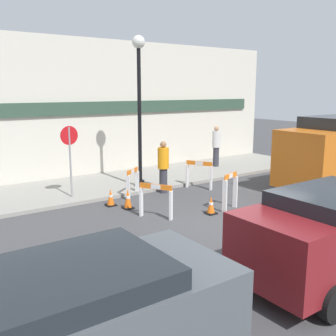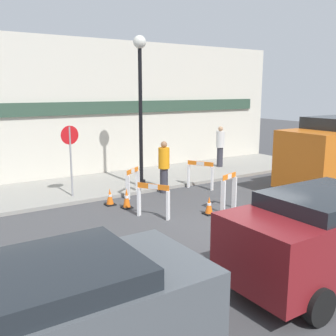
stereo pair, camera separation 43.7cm
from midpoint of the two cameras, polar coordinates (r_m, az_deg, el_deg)
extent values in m
plane|color=#424244|center=(10.25, 9.47, -8.94)|extent=(60.00, 60.00, 0.00)
cube|color=gray|center=(15.11, -7.33, -2.03)|extent=(18.00, 3.47, 0.11)
cube|color=beige|center=(16.35, -10.59, 8.43)|extent=(18.00, 0.12, 5.50)
cube|color=#2D4738|center=(16.25, -10.43, 8.59)|extent=(16.20, 0.10, 0.50)
cylinder|color=black|center=(14.05, -4.91, -2.25)|extent=(0.29, 0.29, 0.24)
cylinder|color=black|center=(13.69, -5.07, 7.03)|extent=(0.13, 0.13, 4.79)
sphere|color=silver|center=(13.74, -5.26, 17.77)|extent=(0.44, 0.44, 0.44)
cylinder|color=gray|center=(12.91, -14.92, 0.78)|extent=(0.06, 0.06, 2.26)
cylinder|color=red|center=(12.78, -15.11, 4.57)|extent=(0.60, 0.09, 0.60)
cube|color=white|center=(11.49, 7.15, -4.11)|extent=(0.10, 0.14, 0.96)
cube|color=white|center=(12.04, 8.70, -3.44)|extent=(0.10, 0.14, 0.96)
cube|color=orange|center=(11.63, 8.02, -1.12)|extent=(0.68, 0.24, 0.15)
cube|color=white|center=(11.63, 8.02, -1.12)|extent=(0.21, 0.09, 0.14)
cube|color=white|center=(14.00, 5.39, -1.49)|extent=(0.14, 0.12, 0.86)
cube|color=white|center=(14.34, 1.92, -1.14)|extent=(0.14, 0.12, 0.86)
cube|color=orange|center=(14.06, 3.66, 0.69)|extent=(0.50, 0.87, 0.15)
cube|color=white|center=(14.06, 3.66, 0.69)|extent=(0.17, 0.27, 0.14)
cube|color=white|center=(13.43, -5.43, -2.15)|extent=(0.13, 0.14, 0.81)
cube|color=white|center=(12.77, -6.82, -2.88)|extent=(0.13, 0.14, 0.81)
cube|color=orange|center=(12.99, -6.15, -0.45)|extent=(0.67, 0.49, 0.15)
cube|color=white|center=(12.99, -6.15, -0.45)|extent=(0.21, 0.17, 0.14)
cube|color=white|center=(11.14, -5.04, -4.93)|extent=(0.14, 0.12, 0.82)
cube|color=white|center=(10.77, -0.74, -5.47)|extent=(0.14, 0.12, 0.82)
cube|color=orange|center=(10.82, -2.95, -2.73)|extent=(0.53, 0.83, 0.15)
cube|color=white|center=(10.82, -2.95, -2.73)|extent=(0.18, 0.26, 0.14)
cube|color=black|center=(11.44, 5.14, -6.54)|extent=(0.30, 0.30, 0.04)
cone|color=orange|center=(11.37, 5.17, -5.28)|extent=(0.22, 0.23, 0.49)
cylinder|color=white|center=(11.36, 5.17, -5.16)|extent=(0.13, 0.13, 0.07)
cube|color=black|center=(11.97, -6.86, -5.77)|extent=(0.30, 0.30, 0.04)
cone|color=orange|center=(11.89, -6.90, -4.34)|extent=(0.23, 0.22, 0.58)
cylinder|color=white|center=(11.88, -6.90, -4.21)|extent=(0.13, 0.13, 0.08)
cube|color=black|center=(12.33, -9.31, -5.33)|extent=(0.30, 0.30, 0.04)
cone|color=orange|center=(12.26, -9.35, -4.13)|extent=(0.23, 0.22, 0.49)
cylinder|color=white|center=(12.25, -9.35, -4.02)|extent=(0.13, 0.13, 0.07)
cylinder|color=#33333D|center=(13.60, -1.60, -1.82)|extent=(0.33, 0.33, 0.86)
cylinder|color=orange|center=(13.44, -1.62, 1.45)|extent=(0.46, 0.46, 0.72)
sphere|color=#8E6647|center=(13.37, -1.63, 3.43)|extent=(0.26, 0.26, 0.22)
cylinder|color=#33333D|center=(17.80, 6.28, 1.64)|extent=(0.37, 0.37, 0.87)
cylinder|color=silver|center=(17.68, 6.33, 4.19)|extent=(0.51, 0.51, 0.72)
sphere|color=tan|center=(17.63, 6.37, 5.70)|extent=(0.29, 0.29, 0.21)
cube|color=#4C5156|center=(4.97, -16.71, -21.92)|extent=(4.01, 1.76, 1.07)
cube|color=#1E2328|center=(4.70, -17.10, -16.42)|extent=(2.21, 1.62, 0.49)
cylinder|color=black|center=(6.34, -7.82, -19.34)|extent=(0.60, 0.18, 0.60)
cube|color=maroon|center=(7.91, 21.26, -9.00)|extent=(3.95, 1.70, 1.16)
cube|color=#1E2328|center=(7.73, 21.57, -4.96)|extent=(2.17, 1.56, 0.53)
cylinder|color=black|center=(9.51, 20.88, -9.27)|extent=(0.60, 0.18, 0.60)
cylinder|color=black|center=(7.72, 10.31, -13.55)|extent=(0.60, 0.18, 0.60)
cylinder|color=black|center=(6.78, 21.08, -17.88)|extent=(0.60, 0.18, 0.60)
cylinder|color=black|center=(14.57, 16.18, -1.90)|extent=(0.60, 0.18, 0.60)
camera|label=1|loc=(0.22, -90.97, -0.20)|focal=42.00mm
camera|label=2|loc=(0.22, 89.03, 0.20)|focal=42.00mm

